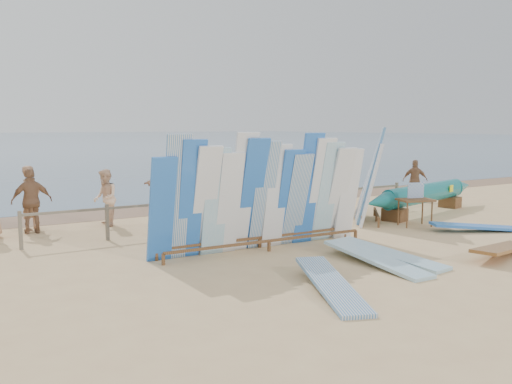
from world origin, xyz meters
TOP-DOWN VIEW (x-y plane):
  - ground at (0.00, 0.00)m, footprint 160.00×160.00m
  - wet_sand_strip at (0.00, 7.20)m, footprint 40.00×2.60m
  - fence at (0.00, 3.00)m, footprint 12.08×0.08m
  - main_surfboard_rack at (-1.24, 0.10)m, footprint 5.43×0.94m
  - side_surfboard_rack at (3.45, 1.63)m, footprint 2.11×2.30m
  - outrigger_canoe at (5.97, 1.73)m, footprint 6.83×2.29m
  - vendor_table at (4.00, 0.35)m, footprint 1.09×0.91m
  - flat_board_e at (-1.98, -3.23)m, footprint 1.49×2.72m
  - flat_board_d at (4.94, -1.12)m, footprint 2.65×1.76m
  - flat_board_c at (3.00, -3.11)m, footprint 2.74×1.32m
  - flat_board_a at (0.54, -2.07)m, footprint 0.88×2.75m
  - flat_board_b at (-0.03, -2.27)m, footprint 0.61×2.71m
  - beach_chair_left at (0.60, 3.76)m, footprint 0.51×0.53m
  - beach_chair_right at (2.13, 3.94)m, footprint 0.81×0.81m
  - stroller at (2.37, 4.25)m, footprint 0.59×0.80m
  - beachgoer_2 at (-3.49, 4.91)m, footprint 0.49×0.84m
  - beachgoer_4 at (-0.20, 4.55)m, footprint 0.58×1.11m
  - beachgoer_5 at (-0.84, 7.09)m, footprint 1.50×1.23m
  - beachgoer_10 at (8.12, 4.11)m, footprint 0.92×0.92m
  - beachgoer_8 at (3.43, 3.60)m, footprint 0.90×0.55m
  - beachgoer_6 at (2.97, 4.24)m, footprint 0.57×0.85m
  - beachgoer_1 at (-5.36, 5.48)m, footprint 0.69×0.71m
  - beachgoer_extra_1 at (-5.44, 4.90)m, footprint 1.04×0.50m

SIDE VIEW (x-z plane):
  - ground at x=0.00m, z-range 0.00..0.00m
  - wet_sand_strip at x=0.00m, z-range -0.01..0.01m
  - flat_board_e at x=-1.98m, z-range -0.15..0.15m
  - flat_board_d at x=4.94m, z-range -0.12..0.12m
  - flat_board_c at x=3.00m, z-range -0.16..0.16m
  - flat_board_a at x=0.54m, z-range -0.12..0.12m
  - flat_board_b at x=-0.03m, z-range -0.14..0.14m
  - beach_chair_left at x=0.60m, z-range -0.16..0.61m
  - beach_chair_right at x=2.13m, z-range -0.19..0.71m
  - stroller at x=2.37m, z-range -0.10..0.92m
  - vendor_table at x=4.00m, z-range -0.21..1.04m
  - outrigger_canoe at x=5.97m, z-range 0.14..1.12m
  - fence at x=0.00m, z-range 0.18..1.08m
  - beachgoer_10 at x=8.12m, z-range 0.00..1.56m
  - beachgoer_5 at x=-0.84m, z-range 0.00..1.60m
  - beachgoer_6 at x=2.97m, z-range 0.00..1.60m
  - beachgoer_2 at x=-3.49m, z-range 0.00..1.62m
  - beachgoer_8 at x=3.43m, z-range 0.00..1.72m
  - beachgoer_extra_1 at x=-5.44m, z-range 0.00..1.73m
  - beachgoer_1 at x=-5.36m, z-range 0.00..1.76m
  - beachgoer_4 at x=-0.20m, z-range 0.00..1.81m
  - main_surfboard_rack at x=-1.24m, z-range -0.15..2.56m
  - side_surfboard_rack at x=3.45m, z-range -0.14..2.66m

